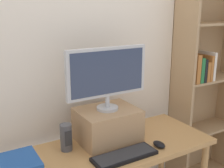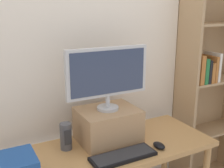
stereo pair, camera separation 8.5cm
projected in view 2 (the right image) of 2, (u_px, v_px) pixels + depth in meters
name	position (u px, v px, depth m)	size (l,w,h in m)	color
back_wall	(84.00, 58.00, 2.12)	(7.00, 0.08, 2.60)	beige
desk	(109.00, 159.00, 1.94)	(1.49, 0.58, 0.74)	#B7844C
bookshelf_unit	(210.00, 78.00, 2.60)	(0.70, 0.28, 2.02)	tan
riser_box	(108.00, 125.00, 2.00)	(0.41, 0.33, 0.24)	#A87F56
computer_monitor	(108.00, 74.00, 1.90)	(0.60, 0.15, 0.44)	#B7B7BA
keyboard	(123.00, 156.00, 1.79)	(0.43, 0.15, 0.02)	black
computer_mouse	(159.00, 145.00, 1.91)	(0.06, 0.10, 0.04)	black
book_stack	(18.00, 168.00, 1.54)	(0.20, 0.26, 0.15)	black
desk_speaker	(66.00, 136.00, 1.88)	(0.08, 0.08, 0.18)	#4C4C51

